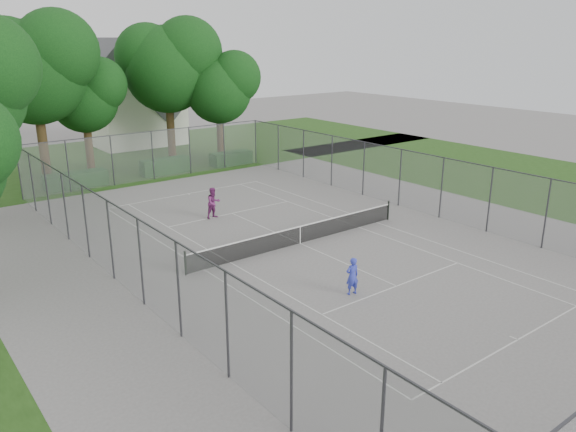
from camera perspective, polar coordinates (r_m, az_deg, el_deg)
ground at (r=28.18m, az=1.24°, el=-2.81°), size 120.00×120.00×0.00m
grass_far at (r=50.38m, az=-17.72°, el=5.54°), size 60.00×20.00×0.00m
grass_right at (r=44.82m, az=23.78°, el=3.44°), size 16.00×40.00×0.00m
court_markings at (r=28.18m, az=1.24°, el=-2.80°), size 11.03×23.83×0.01m
tennis_net at (r=28.01m, az=1.25°, el=-1.83°), size 12.87×0.10×1.10m
perimeter_fence at (r=27.60m, az=1.27°, el=0.71°), size 18.08×34.08×3.52m
tree_far_left at (r=43.76m, az=-24.38°, el=13.91°), size 8.24×7.53×11.85m
tree_far_midleft at (r=46.17m, az=-19.98°, el=11.68°), size 5.95×5.43×8.55m
tree_far_midright at (r=48.28m, az=-12.07°, el=15.05°), size 8.06×7.36×11.59m
tree_far_right at (r=47.76m, az=-6.94°, el=13.07°), size 6.22×5.68×8.94m
hedge_left at (r=41.32m, az=-20.74°, el=3.45°), size 4.18×1.25×1.04m
hedge_mid at (r=43.68m, az=-12.40°, el=4.99°), size 3.70×1.06×1.16m
hedge_right at (r=46.07m, az=-5.80°, el=5.86°), size 3.40×1.25×1.02m
house at (r=56.18m, az=-15.23°, el=11.05°), size 7.94×6.15×9.88m
girl_player at (r=22.65m, az=6.54°, el=-6.08°), size 0.63×0.47×1.56m
woman_player at (r=32.17m, az=-7.57°, el=1.33°), size 0.93×0.75×1.79m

